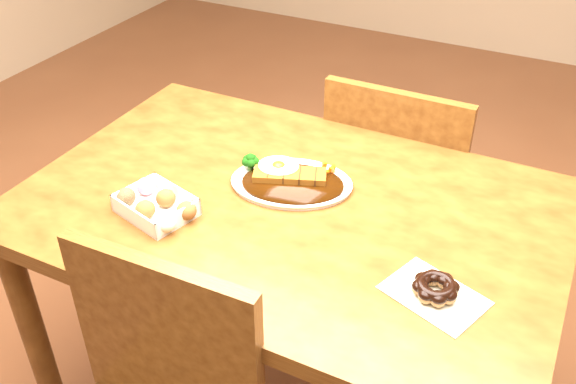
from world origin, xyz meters
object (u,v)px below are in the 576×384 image
at_px(pon_de_ring, 435,288).
at_px(chair_far, 399,193).
at_px(table, 289,237).
at_px(katsu_curry_plate, 290,180).
at_px(donut_box, 156,205).

bearing_deg(pon_de_ring, chair_far, 111.47).
xyz_separation_m(table, katsu_curry_plate, (-0.03, 0.07, 0.11)).
relative_size(table, donut_box, 6.21).
distance_m(table, katsu_curry_plate, 0.13).
relative_size(chair_far, donut_box, 4.50).
height_order(chair_far, katsu_curry_plate, chair_far).
bearing_deg(katsu_curry_plate, donut_box, -132.53).
relative_size(chair_far, katsu_curry_plate, 2.68).
height_order(table, donut_box, donut_box).
height_order(table, pon_de_ring, pon_de_ring).
distance_m(donut_box, pon_de_ring, 0.62).
height_order(katsu_curry_plate, pon_de_ring, katsu_curry_plate).
relative_size(chair_far, pon_de_ring, 4.13).
xyz_separation_m(table, donut_box, (-0.24, -0.16, 0.12)).
relative_size(table, katsu_curry_plate, 3.70).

